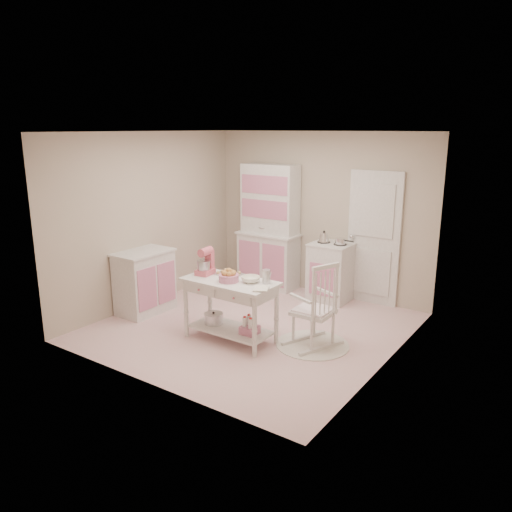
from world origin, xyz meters
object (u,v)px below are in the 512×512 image
Objects in this scene: stove at (331,272)px; stand_mixer at (205,262)px; bread_basket at (229,278)px; rocking_chair at (314,304)px; hutch at (269,227)px; base_cabinet at (145,282)px; work_table at (230,310)px.

stand_mixer is at bearing -110.52° from stove.
stand_mixer is at bearing 170.96° from bread_basket.
rocking_chair is at bearing -70.54° from stove.
hutch reaches higher than base_cabinet.
stand_mixer reaches higher than bread_basket.
stove is 2.14m from work_table.
rocking_chair is 0.92× the size of work_table.
base_cabinet is at bearing -111.43° from hutch.
bread_basket is (0.86, -2.21, -0.19)m from hutch.
rocking_chair is (1.79, -1.71, -0.49)m from hutch.
base_cabinet is 0.77× the size of work_table.
hutch is 6.12× the size of stand_mixer.
rocking_chair is at bearing 28.14° from bread_basket.
base_cabinet is at bearing -134.90° from stove.
hutch is 1.89× the size of rocking_chair.
stand_mixer is (0.42, -2.14, -0.07)m from hutch.
stove is at bearing 62.55° from stand_mixer.
stand_mixer is (-1.37, -0.43, 0.42)m from rocking_chair.
hutch reaches higher than rocking_chair.
work_table is at bearing 111.80° from bread_basket.
base_cabinet is at bearing -150.01° from rocking_chair.
bread_basket is at bearing -99.00° from stove.
stand_mixer is (-0.78, -2.09, 0.51)m from stove.
hutch is 2.18m from stand_mixer.
base_cabinet is 0.84× the size of rocking_chair.
work_table is 0.45m from bread_basket.
hutch is 2.38m from bread_basket.
stove is (1.20, -0.05, -0.58)m from hutch.
stove is 1.00× the size of base_cabinet.
rocking_chair reaches higher than stove.
stove reaches higher than bread_basket.
work_table is at bearing -132.62° from rocking_chair.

